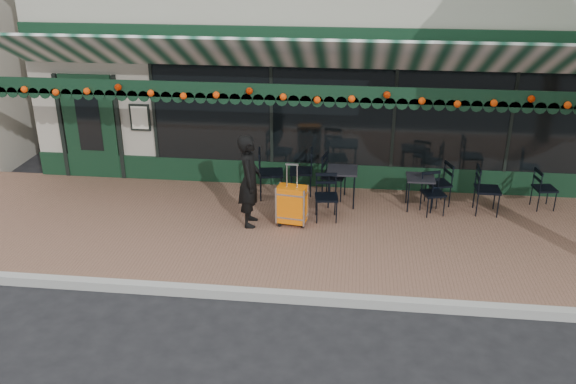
# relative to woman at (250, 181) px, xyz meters

# --- Properties ---
(ground) EXTENTS (80.00, 80.00, 0.00)m
(ground) POSITION_rel_woman_xyz_m (1.13, -2.09, -0.98)
(ground) COLOR black
(ground) RESTS_ON ground
(sidewalk) EXTENTS (18.00, 4.00, 0.15)m
(sidewalk) POSITION_rel_woman_xyz_m (1.13, -0.09, -0.90)
(sidewalk) COLOR brown
(sidewalk) RESTS_ON ground
(curb) EXTENTS (18.00, 0.16, 0.15)m
(curb) POSITION_rel_woman_xyz_m (1.13, -2.17, -0.90)
(curb) COLOR #9E9E99
(curb) RESTS_ON ground
(restaurant_building) EXTENTS (12.00, 9.60, 4.50)m
(restaurant_building) POSITION_rel_woman_xyz_m (1.13, 5.74, 1.29)
(restaurant_building) COLOR #9F988A
(restaurant_building) RESTS_ON ground
(woman) EXTENTS (0.44, 0.63, 1.66)m
(woman) POSITION_rel_woman_xyz_m (0.00, 0.00, 0.00)
(woman) COLOR black
(woman) RESTS_ON sidewalk
(suitcase) EXTENTS (0.54, 0.35, 1.15)m
(suitcase) POSITION_rel_woman_xyz_m (0.74, 0.04, -0.44)
(suitcase) COLOR orange
(suitcase) RESTS_ON sidewalk
(cafe_table_a) EXTENTS (0.51, 0.51, 0.63)m
(cafe_table_a) POSITION_rel_woman_xyz_m (3.04, 1.03, -0.26)
(cafe_table_a) COLOR black
(cafe_table_a) RESTS_ON sidewalk
(cafe_table_b) EXTENTS (0.57, 0.57, 0.70)m
(cafe_table_b) POSITION_rel_woman_xyz_m (1.58, 1.07, -0.20)
(cafe_table_b) COLOR black
(cafe_table_b) RESTS_ON sidewalk
(chair_a_left) EXTENTS (0.53, 0.53, 0.84)m
(chair_a_left) POSITION_rel_woman_xyz_m (3.41, 1.25, -0.41)
(chair_a_left) COLOR black
(chair_a_left) RESTS_ON sidewalk
(chair_a_right) EXTENTS (0.46, 0.46, 0.91)m
(chair_a_right) POSITION_rel_woman_xyz_m (4.26, 0.96, -0.37)
(chair_a_right) COLOR black
(chair_a_right) RESTS_ON sidewalk
(chair_a_front) EXTENTS (0.50, 0.50, 0.79)m
(chair_a_front) POSITION_rel_woman_xyz_m (3.27, 0.82, -0.43)
(chair_a_front) COLOR black
(chair_a_front) RESTS_ON sidewalk
(chair_a_extra) EXTENTS (0.45, 0.45, 0.78)m
(chair_a_extra) POSITION_rel_woman_xyz_m (5.37, 1.30, -0.44)
(chair_a_extra) COLOR black
(chair_a_extra) RESTS_ON sidewalk
(chair_b_left) EXTENTS (0.50, 0.50, 0.93)m
(chair_b_left) POSITION_rel_woman_xyz_m (0.77, 1.47, -0.36)
(chair_b_left) COLOR black
(chair_b_left) RESTS_ON sidewalk
(chair_b_right) EXTENTS (0.53, 0.53, 0.90)m
(chair_b_right) POSITION_rel_woman_xyz_m (1.42, 1.34, -0.38)
(chair_b_right) COLOR black
(chair_b_right) RESTS_ON sidewalk
(chair_b_front) EXTENTS (0.47, 0.47, 0.85)m
(chair_b_front) POSITION_rel_woman_xyz_m (1.33, 0.34, -0.40)
(chair_b_front) COLOR black
(chair_b_front) RESTS_ON sidewalk
(chair_solo) EXTENTS (0.56, 0.56, 0.99)m
(chair_solo) POSITION_rel_woman_xyz_m (0.20, 1.23, -0.33)
(chair_solo) COLOR black
(chair_solo) RESTS_ON sidewalk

